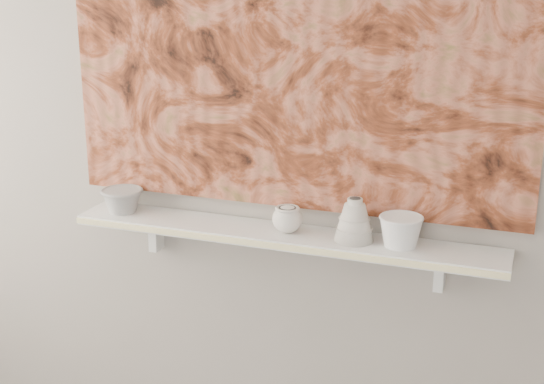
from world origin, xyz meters
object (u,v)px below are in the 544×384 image
at_px(shelf, 282,236).
at_px(bowl_grey, 122,200).
at_px(cup_cream, 287,219).
at_px(bell_vessel, 354,219).
at_px(painting, 292,33).
at_px(bowl_white, 401,231).

height_order(shelf, bowl_grey, bowl_grey).
xyz_separation_m(bowl_grey, cup_cream, (0.59, 0.00, 0.00)).
bearing_deg(bell_vessel, painting, 160.82).
bearing_deg(cup_cream, bell_vessel, 0.00).
bearing_deg(bowl_grey, painting, 7.94).
xyz_separation_m(painting, bowl_white, (0.37, -0.08, -0.56)).
relative_size(shelf, bowl_white, 10.54).
height_order(shelf, bell_vessel, bell_vessel).
distance_m(bell_vessel, bowl_white, 0.14).
xyz_separation_m(painting, bowl_grey, (-0.58, -0.08, -0.57)).
bearing_deg(bowl_grey, shelf, 0.00).
xyz_separation_m(bowl_grey, bell_vessel, (0.81, 0.00, 0.03)).
height_order(bell_vessel, bowl_white, bell_vessel).
height_order(shelf, painting, painting).
height_order(bowl_grey, cup_cream, cup_cream).
distance_m(painting, cup_cream, 0.57).
bearing_deg(painting, bell_vessel, -19.18).
xyz_separation_m(bowl_grey, bowl_white, (0.95, 0.00, 0.01)).
bearing_deg(bell_vessel, bowl_grey, 180.00).
height_order(bowl_grey, bowl_white, bowl_white).
bearing_deg(shelf, painting, 90.00).
relative_size(painting, bowl_grey, 10.37).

